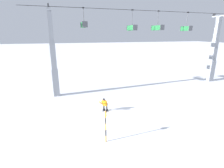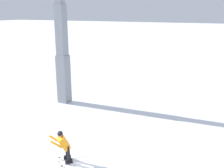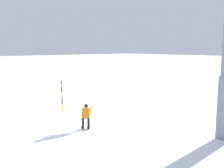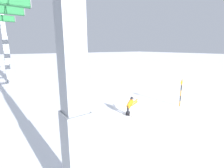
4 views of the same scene
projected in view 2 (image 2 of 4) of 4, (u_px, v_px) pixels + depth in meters
skier_carving_main at (64, 145)px, 10.24m from camera, size 1.43×1.45×1.48m
lift_tower_near at (62, 39)px, 16.25m from camera, size 0.68×2.53×9.93m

